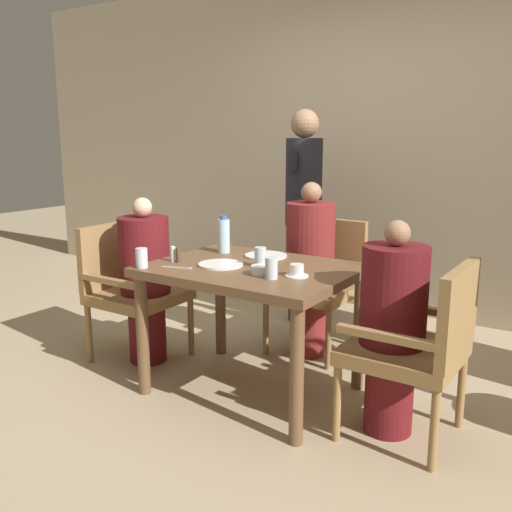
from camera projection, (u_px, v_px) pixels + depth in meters
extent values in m
plane|color=tan|center=(252.00, 390.00, 3.33)|extent=(16.00, 16.00, 0.00)
cube|color=tan|center=(384.00, 141.00, 4.61)|extent=(8.00, 0.06, 2.80)
cube|color=brown|center=(252.00, 270.00, 3.17)|extent=(1.12, 0.85, 0.05)
cylinder|color=brown|center=(143.00, 336.00, 3.22)|extent=(0.07, 0.07, 0.69)
cylinder|color=brown|center=(297.00, 376.00, 2.68)|extent=(0.07, 0.07, 0.69)
cylinder|color=brown|center=(220.00, 304.00, 3.82)|extent=(0.07, 0.07, 0.69)
cylinder|color=brown|center=(359.00, 332.00, 3.28)|extent=(0.07, 0.07, 0.69)
cube|color=olive|center=(139.00, 296.00, 3.71)|extent=(0.53, 0.53, 0.07)
cube|color=olive|center=(111.00, 255.00, 3.79)|extent=(0.05, 0.53, 0.42)
cube|color=olive|center=(164.00, 266.00, 3.87)|extent=(0.47, 0.04, 0.04)
cube|color=olive|center=(110.00, 281.00, 3.48)|extent=(0.47, 0.04, 0.04)
cylinder|color=olive|center=(191.00, 327.00, 3.82)|extent=(0.04, 0.04, 0.39)
cylinder|color=olive|center=(141.00, 348.00, 3.44)|extent=(0.04, 0.04, 0.39)
cylinder|color=olive|center=(140.00, 315.00, 4.07)|extent=(0.04, 0.04, 0.39)
cylinder|color=olive|center=(89.00, 333.00, 3.69)|extent=(0.04, 0.04, 0.39)
cylinder|color=#5B1419|center=(147.00, 327.00, 3.72)|extent=(0.24, 0.24, 0.46)
cylinder|color=#5B1419|center=(144.00, 255.00, 3.62)|extent=(0.32, 0.32, 0.49)
sphere|color=beige|center=(142.00, 207.00, 3.55)|extent=(0.12, 0.12, 0.12)
cube|color=olive|center=(314.00, 290.00, 3.85)|extent=(0.53, 0.53, 0.07)
cube|color=olive|center=(331.00, 249.00, 3.99)|extent=(0.53, 0.05, 0.42)
cube|color=olive|center=(348.00, 273.00, 3.68)|extent=(0.04, 0.47, 0.04)
cube|color=olive|center=(283.00, 264.00, 3.94)|extent=(0.04, 0.47, 0.04)
cylinder|color=olive|center=(328.00, 340.00, 3.58)|extent=(0.04, 0.04, 0.39)
cylinder|color=olive|center=(266.00, 326.00, 3.83)|extent=(0.04, 0.04, 0.39)
cylinder|color=olive|center=(358.00, 320.00, 3.96)|extent=(0.04, 0.04, 0.39)
cylinder|color=olive|center=(300.00, 309.00, 4.21)|extent=(0.04, 0.04, 0.39)
cylinder|color=maroon|center=(309.00, 320.00, 3.84)|extent=(0.24, 0.24, 0.46)
cylinder|color=maroon|center=(310.00, 246.00, 3.73)|extent=(0.32, 0.32, 0.56)
sphere|color=#997051|center=(311.00, 192.00, 3.66)|extent=(0.13, 0.13, 0.13)
cube|color=olive|center=(403.00, 353.00, 2.76)|extent=(0.53, 0.53, 0.07)
cube|color=olive|center=(458.00, 313.00, 2.58)|extent=(0.05, 0.53, 0.42)
cube|color=olive|center=(386.00, 337.00, 2.53)|extent=(0.47, 0.04, 0.04)
cube|color=olive|center=(421.00, 309.00, 2.93)|extent=(0.47, 0.04, 0.04)
cylinder|color=olive|center=(337.00, 403.00, 2.74)|extent=(0.04, 0.04, 0.39)
cylinder|color=olive|center=(374.00, 370.00, 3.13)|extent=(0.04, 0.04, 0.39)
cylinder|color=olive|center=(434.00, 430.00, 2.49)|extent=(0.04, 0.04, 0.39)
cylinder|color=olive|center=(461.00, 391.00, 2.87)|extent=(0.04, 0.04, 0.39)
cylinder|color=#5B1419|center=(389.00, 387.00, 2.83)|extent=(0.24, 0.24, 0.46)
cylinder|color=#5B1419|center=(394.00, 296.00, 2.73)|extent=(0.32, 0.32, 0.49)
sphere|color=#997051|center=(397.00, 233.00, 2.67)|extent=(0.12, 0.12, 0.12)
cylinder|color=#2D2D33|center=(302.00, 273.00, 4.50)|extent=(0.21, 0.21, 0.77)
cylinder|color=#23232D|center=(304.00, 182.00, 4.35)|extent=(0.28, 0.28, 0.66)
sphere|color=#997051|center=(305.00, 123.00, 4.25)|extent=(0.21, 0.21, 0.21)
cube|color=black|center=(293.00, 161.00, 4.17)|extent=(0.07, 0.01, 0.14)
cylinder|color=white|center=(266.00, 256.00, 3.41)|extent=(0.25, 0.25, 0.01)
cylinder|color=white|center=(221.00, 264.00, 3.18)|extent=(0.25, 0.25, 0.01)
cylinder|color=white|center=(297.00, 276.00, 2.94)|extent=(0.12, 0.12, 0.01)
cylinder|color=white|center=(297.00, 270.00, 2.93)|extent=(0.07, 0.07, 0.06)
cylinder|color=white|center=(261.00, 270.00, 2.97)|extent=(0.11, 0.11, 0.05)
cylinder|color=silver|center=(224.00, 236.00, 3.51)|extent=(0.08, 0.08, 0.21)
cylinder|color=#3359B2|center=(223.00, 218.00, 3.48)|extent=(0.04, 0.04, 0.02)
cylinder|color=silver|center=(260.00, 257.00, 3.14)|extent=(0.06, 0.06, 0.11)
cylinder|color=silver|center=(271.00, 268.00, 2.88)|extent=(0.06, 0.06, 0.11)
cylinder|color=silver|center=(142.00, 258.00, 3.12)|extent=(0.06, 0.06, 0.11)
cylinder|color=white|center=(173.00, 254.00, 3.27)|extent=(0.03, 0.03, 0.09)
cylinder|color=#4C3D2D|center=(178.00, 255.00, 3.25)|extent=(0.03, 0.03, 0.08)
cube|color=silver|center=(175.00, 267.00, 3.13)|extent=(0.15, 0.06, 0.00)
cube|color=silver|center=(188.00, 268.00, 3.11)|extent=(0.04, 0.03, 0.00)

